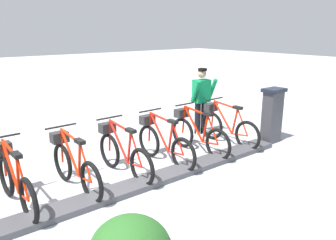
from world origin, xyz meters
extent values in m
plane|color=#AFB0B4|center=(0.00, 0.00, 0.00)|extent=(60.00, 60.00, 0.00)
cube|color=#47474C|center=(0.00, 0.00, 0.05)|extent=(0.44, 7.26, 0.10)
cube|color=#38383D|center=(0.05, -3.94, 0.60)|extent=(0.28, 0.44, 1.20)
cube|color=#194C8C|center=(0.20, -3.94, 0.95)|extent=(0.03, 0.30, 0.40)
cube|color=black|center=(0.05, -3.94, 1.24)|extent=(0.36, 0.52, 0.08)
torus|color=black|center=(0.03, -3.05, 0.33)|extent=(0.67, 0.09, 0.67)
torus|color=black|center=(1.07, -3.02, 0.33)|extent=(0.67, 0.09, 0.67)
cylinder|color=red|center=(0.73, -3.03, 0.61)|extent=(0.60, 0.06, 0.70)
cylinder|color=red|center=(0.39, -3.04, 0.58)|extent=(0.16, 0.05, 0.61)
cylinder|color=red|center=(0.67, -3.03, 0.92)|extent=(0.69, 0.07, 0.11)
cylinder|color=red|center=(0.24, -3.04, 0.31)|extent=(0.43, 0.05, 0.09)
cylinder|color=red|center=(0.18, -3.04, 0.61)|extent=(0.33, 0.04, 0.56)
cylinder|color=red|center=(1.04, -3.02, 0.64)|extent=(0.10, 0.04, 0.62)
cube|color=black|center=(0.33, -3.04, 0.91)|extent=(0.22, 0.11, 0.06)
cylinder|color=black|center=(1.01, -3.02, 1.00)|extent=(0.05, 0.54, 0.03)
cube|color=#2D2D2D|center=(1.12, -3.01, 0.78)|extent=(0.21, 0.29, 0.18)
torus|color=black|center=(0.03, -2.12, 0.33)|extent=(0.67, 0.09, 0.67)
torus|color=black|center=(1.07, -2.09, 0.33)|extent=(0.67, 0.09, 0.67)
cylinder|color=red|center=(0.73, -2.10, 0.61)|extent=(0.60, 0.06, 0.70)
cylinder|color=red|center=(0.39, -2.11, 0.58)|extent=(0.16, 0.05, 0.61)
cylinder|color=red|center=(0.67, -2.10, 0.92)|extent=(0.69, 0.07, 0.11)
cylinder|color=red|center=(0.24, -2.12, 0.31)|extent=(0.43, 0.05, 0.09)
cylinder|color=red|center=(0.18, -2.12, 0.61)|extent=(0.33, 0.04, 0.56)
cylinder|color=red|center=(1.04, -2.09, 0.64)|extent=(0.10, 0.04, 0.62)
cube|color=black|center=(0.33, -2.12, 0.91)|extent=(0.22, 0.11, 0.06)
cylinder|color=black|center=(1.01, -2.09, 1.00)|extent=(0.05, 0.54, 0.03)
cube|color=#2D2D2D|center=(1.12, -2.09, 0.78)|extent=(0.21, 0.29, 0.18)
torus|color=black|center=(0.03, -1.20, 0.33)|extent=(0.67, 0.09, 0.67)
torus|color=black|center=(1.07, -1.17, 0.33)|extent=(0.67, 0.09, 0.67)
cylinder|color=red|center=(0.73, -1.18, 0.61)|extent=(0.60, 0.06, 0.70)
cylinder|color=red|center=(0.39, -1.19, 0.58)|extent=(0.16, 0.05, 0.61)
cylinder|color=red|center=(0.67, -1.18, 0.92)|extent=(0.69, 0.07, 0.11)
cylinder|color=red|center=(0.24, -1.19, 0.31)|extent=(0.43, 0.05, 0.09)
cylinder|color=red|center=(0.18, -1.20, 0.61)|extent=(0.33, 0.04, 0.56)
cylinder|color=red|center=(1.04, -1.17, 0.64)|extent=(0.10, 0.04, 0.62)
cube|color=black|center=(0.33, -1.19, 0.91)|extent=(0.22, 0.11, 0.06)
cylinder|color=black|center=(1.01, -1.17, 1.00)|extent=(0.05, 0.54, 0.03)
cube|color=#2D2D2D|center=(1.12, -1.17, 0.78)|extent=(0.21, 0.29, 0.18)
torus|color=black|center=(0.03, -0.28, 0.33)|extent=(0.67, 0.09, 0.67)
torus|color=black|center=(1.07, -0.25, 0.33)|extent=(0.67, 0.09, 0.67)
cylinder|color=red|center=(0.73, -0.26, 0.61)|extent=(0.60, 0.06, 0.70)
cylinder|color=red|center=(0.39, -0.27, 0.58)|extent=(0.16, 0.05, 0.61)
cylinder|color=red|center=(0.67, -0.26, 0.92)|extent=(0.69, 0.07, 0.11)
cylinder|color=red|center=(0.24, -0.27, 0.31)|extent=(0.43, 0.05, 0.09)
cylinder|color=red|center=(0.18, -0.27, 0.61)|extent=(0.33, 0.04, 0.56)
cylinder|color=red|center=(1.04, -0.25, 0.64)|extent=(0.10, 0.04, 0.62)
cube|color=black|center=(0.33, -0.27, 0.91)|extent=(0.22, 0.11, 0.06)
cylinder|color=black|center=(1.01, -0.25, 1.00)|extent=(0.05, 0.54, 0.03)
cube|color=#2D2D2D|center=(1.12, -0.24, 0.78)|extent=(0.21, 0.29, 0.18)
torus|color=black|center=(0.03, 0.65, 0.33)|extent=(0.67, 0.09, 0.67)
torus|color=black|center=(1.07, 0.68, 0.33)|extent=(0.67, 0.09, 0.67)
cylinder|color=red|center=(0.73, 0.67, 0.61)|extent=(0.60, 0.06, 0.70)
cylinder|color=red|center=(0.39, 0.66, 0.58)|extent=(0.16, 0.05, 0.61)
cylinder|color=red|center=(0.67, 0.67, 0.92)|extent=(0.69, 0.07, 0.11)
cylinder|color=red|center=(0.24, 0.65, 0.31)|extent=(0.43, 0.05, 0.09)
cylinder|color=red|center=(0.18, 0.65, 0.61)|extent=(0.33, 0.04, 0.56)
cylinder|color=red|center=(1.04, 0.68, 0.64)|extent=(0.10, 0.04, 0.62)
cube|color=black|center=(0.33, 0.65, 0.91)|extent=(0.22, 0.11, 0.06)
cylinder|color=black|center=(1.01, 0.68, 1.00)|extent=(0.05, 0.54, 0.03)
cube|color=#2D2D2D|center=(1.12, 0.68, 0.78)|extent=(0.21, 0.29, 0.18)
torus|color=black|center=(0.03, 1.57, 0.33)|extent=(0.67, 0.09, 0.67)
torus|color=black|center=(1.07, 1.60, 0.33)|extent=(0.67, 0.09, 0.67)
cylinder|color=red|center=(0.73, 1.59, 0.61)|extent=(0.60, 0.06, 0.70)
cylinder|color=red|center=(0.39, 1.58, 0.58)|extent=(0.16, 0.05, 0.61)
cylinder|color=red|center=(0.67, 1.59, 0.92)|extent=(0.69, 0.07, 0.11)
cylinder|color=red|center=(0.24, 1.58, 0.31)|extent=(0.43, 0.05, 0.09)
cylinder|color=red|center=(0.18, 1.57, 0.61)|extent=(0.33, 0.04, 0.56)
cylinder|color=red|center=(1.04, 1.60, 0.64)|extent=(0.10, 0.04, 0.62)
cube|color=black|center=(0.33, 1.58, 0.91)|extent=(0.22, 0.11, 0.06)
cylinder|color=black|center=(1.01, 1.60, 1.00)|extent=(0.05, 0.54, 0.03)
cube|color=#2D2D2D|center=(1.12, 1.60, 0.78)|extent=(0.21, 0.29, 0.18)
cube|color=white|center=(1.49, -3.22, 0.05)|extent=(0.27, 0.14, 0.10)
cube|color=white|center=(1.63, -3.01, 0.05)|extent=(0.27, 0.14, 0.10)
cylinder|color=black|center=(1.55, -3.21, 0.43)|extent=(0.15, 0.15, 0.82)
cylinder|color=black|center=(1.57, -3.02, 0.43)|extent=(0.15, 0.15, 0.82)
cube|color=#119051|center=(1.56, -3.11, 1.10)|extent=(0.30, 0.42, 0.56)
cylinder|color=#119051|center=(1.43, -3.36, 1.13)|extent=(0.34, 0.13, 0.57)
cylinder|color=#119051|center=(1.49, -2.85, 1.13)|extent=(0.34, 0.13, 0.57)
sphere|color=tan|center=(1.56, -3.11, 1.53)|extent=(0.22, 0.22, 0.22)
cylinder|color=black|center=(1.54, -3.11, 1.63)|extent=(0.22, 0.22, 0.06)
camera|label=1|loc=(-4.36, 2.65, 2.59)|focal=36.07mm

